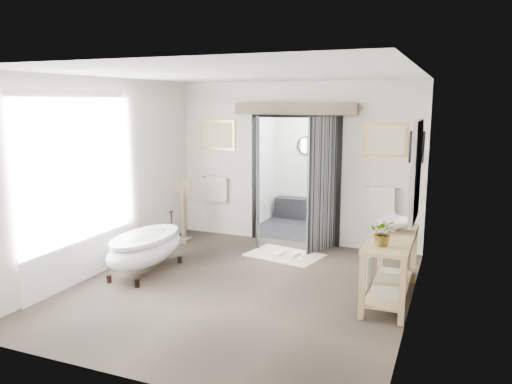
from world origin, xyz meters
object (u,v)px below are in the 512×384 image
rug (285,255)px  basin (394,225)px  clawfoot_tub (146,247)px  vanity (389,262)px

rug → basin: bearing=-27.8°
basin → clawfoot_tub: bearing=-170.9°
rug → basin: (1.85, -0.97, 0.92)m
clawfoot_tub → vanity: (3.52, 0.30, 0.12)m
vanity → basin: bearing=89.0°
clawfoot_tub → rug: (1.67, 1.57, -0.38)m
vanity → basin: 0.52m
clawfoot_tub → basin: 3.62m
rug → basin: 2.29m
basin → rug: bearing=151.7°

